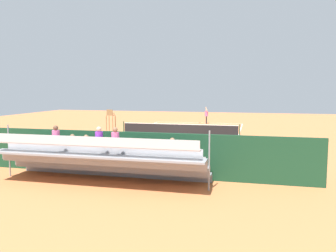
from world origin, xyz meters
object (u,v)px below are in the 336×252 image
(tennis_player, at_px, (206,115))
(line_judge, at_px, (53,146))
(tennis_ball_near, at_px, (219,127))
(tennis_ball_far, at_px, (222,124))
(umpire_chair, at_px, (111,119))
(equipment_bag, at_px, (141,169))
(courtside_bench, at_px, (179,162))
(bleacher_stand, at_px, (103,160))
(tennis_net, at_px, (179,129))
(tennis_racket, at_px, (202,123))

(tennis_player, height_order, line_judge, same)
(tennis_ball_near, height_order, tennis_ball_far, same)
(umpire_chair, height_order, line_judge, umpire_chair)
(umpire_chair, bearing_deg, tennis_ball_far, -132.38)
(equipment_bag, bearing_deg, tennis_player, -89.83)
(equipment_bag, height_order, tennis_ball_near, equipment_bag)
(courtside_bench, relative_size, tennis_player, 0.93)
(bleacher_stand, xyz_separation_m, tennis_ball_far, (-2.79, -24.87, -0.93))
(courtside_bench, height_order, tennis_ball_near, courtside_bench)
(bleacher_stand, bearing_deg, tennis_ball_near, -97.09)
(courtside_bench, bearing_deg, tennis_player, -85.45)
(tennis_ball_near, distance_m, line_judge, 20.88)
(tennis_net, height_order, tennis_ball_far, tennis_net)
(tennis_player, relative_size, tennis_racket, 3.29)
(tennis_ball_near, bearing_deg, line_judge, 71.53)
(tennis_net, distance_m, bleacher_stand, 15.36)
(tennis_player, relative_size, tennis_ball_far, 29.18)
(bleacher_stand, distance_m, tennis_player, 25.78)
(courtside_bench, height_order, line_judge, line_judge)
(umpire_chair, relative_size, equipment_bag, 2.38)
(tennis_net, bearing_deg, tennis_player, -95.28)
(bleacher_stand, height_order, line_judge, bleacher_stand)
(courtside_bench, bearing_deg, umpire_chair, -55.02)
(umpire_chair, distance_m, line_judge, 12.93)
(line_judge, bearing_deg, tennis_ball_near, -108.47)
(umpire_chair, xyz_separation_m, tennis_racket, (-6.59, -11.23, -1.30))
(tennis_ball_near, relative_size, tennis_ball_far, 1.00)
(equipment_bag, relative_size, tennis_racket, 1.54)
(tennis_net, bearing_deg, tennis_ball_near, -112.26)
(tennis_ball_near, xyz_separation_m, tennis_ball_far, (-0.04, -2.78, 0.00))
(tennis_racket, bearing_deg, tennis_ball_near, 119.74)
(tennis_racket, height_order, line_judge, line_judge)
(bleacher_stand, xyz_separation_m, tennis_player, (-0.95, -25.76, 0.05))
(bleacher_stand, height_order, tennis_racket, bleacher_stand)
(courtside_bench, bearing_deg, tennis_ball_far, -89.88)
(bleacher_stand, xyz_separation_m, tennis_racket, (-0.38, -26.24, -0.95))
(bleacher_stand, relative_size, tennis_ball_far, 137.27)
(umpire_chair, xyz_separation_m, tennis_player, (-7.16, -10.75, -0.30))
(umpire_chair, bearing_deg, tennis_racket, -120.40)
(bleacher_stand, distance_m, tennis_ball_far, 25.04)
(tennis_player, bearing_deg, tennis_net, 84.72)
(umpire_chair, relative_size, courtside_bench, 1.19)
(tennis_player, xyz_separation_m, tennis_ball_far, (-1.83, 0.89, -0.98))
(tennis_racket, bearing_deg, tennis_net, 87.96)
(bleacher_stand, distance_m, courtside_bench, 3.54)
(tennis_ball_near, bearing_deg, bleacher_stand, 82.91)
(tennis_net, xyz_separation_m, tennis_racket, (-0.39, -10.88, -0.49))
(courtside_bench, xyz_separation_m, equipment_bag, (1.81, 0.13, -0.38))
(courtside_bench, relative_size, tennis_ball_far, 27.27)
(tennis_net, xyz_separation_m, tennis_ball_near, (-2.76, -6.73, -0.47))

